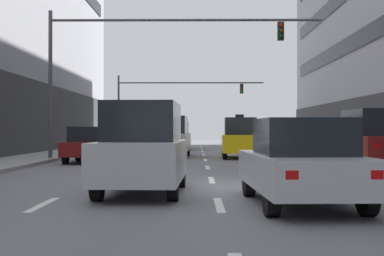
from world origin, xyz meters
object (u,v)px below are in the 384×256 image
(car_driving_1, at_px, (301,163))
(car_parked_2, at_px, (374,140))
(taxi_driving_2, at_px, (240,138))
(traffic_signal_1, at_px, (167,96))
(taxi_driving_3, at_px, (178,135))
(traffic_signal_0, at_px, (137,52))
(car_driving_5, at_px, (171,137))
(car_driving_4, at_px, (89,145))
(car_driving_0, at_px, (143,148))

(car_driving_1, distance_m, car_parked_2, 9.35)
(taxi_driving_2, relative_size, traffic_signal_1, 0.34)
(car_driving_1, relative_size, traffic_signal_1, 0.35)
(taxi_driving_3, distance_m, car_parked_2, 21.90)
(car_driving_1, distance_m, traffic_signal_1, 36.65)
(car_driving_1, bearing_deg, traffic_signal_0, 108.14)
(traffic_signal_1, bearing_deg, car_parked_2, -72.75)
(taxi_driving_3, relative_size, car_driving_5, 0.93)
(traffic_signal_0, bearing_deg, car_driving_5, 68.29)
(car_driving_1, relative_size, taxi_driving_2, 1.05)
(car_driving_1, xyz_separation_m, taxi_driving_3, (-3.32, 28.94, 0.20))
(car_driving_1, xyz_separation_m, car_parked_2, (4.18, 8.36, 0.25))
(taxi_driving_2, height_order, traffic_signal_0, traffic_signal_0)
(car_driving_4, distance_m, car_driving_5, 5.81)
(car_driving_1, relative_size, car_parked_2, 1.01)
(taxi_driving_3, height_order, car_driving_5, taxi_driving_3)
(car_driving_1, xyz_separation_m, traffic_signal_1, (-4.47, 36.20, 3.59))
(car_driving_0, xyz_separation_m, car_driving_1, (3.19, -1.88, -0.21))
(taxi_driving_2, xyz_separation_m, car_driving_4, (-6.93, -3.55, -0.24))
(traffic_signal_0, bearing_deg, car_driving_4, -150.39)
(car_driving_5, bearing_deg, car_driving_0, -89.57)
(car_driving_0, distance_m, traffic_signal_1, 34.51)
(car_driving_0, height_order, car_parked_2, car_parked_2)
(taxi_driving_2, bearing_deg, car_driving_0, -102.80)
(car_driving_0, distance_m, traffic_signal_0, 13.28)
(car_driving_4, height_order, car_driving_5, car_driving_5)
(car_driving_4, bearing_deg, car_driving_5, 54.13)
(car_driving_4, xyz_separation_m, traffic_signal_0, (1.97, 1.12, 4.27))
(car_driving_0, height_order, taxi_driving_3, taxi_driving_3)
(car_driving_0, relative_size, traffic_signal_1, 0.34)
(car_driving_0, distance_m, car_driving_4, 11.97)
(taxi_driving_3, xyz_separation_m, car_driving_5, (0.01, -10.92, 0.06))
(car_driving_1, xyz_separation_m, traffic_signal_0, (-4.73, 14.44, 4.23))
(car_driving_0, relative_size, car_driving_4, 1.02)
(traffic_signal_0, bearing_deg, car_parked_2, -34.32)
(car_driving_5, bearing_deg, car_driving_1, -79.60)
(taxi_driving_3, distance_m, traffic_signal_0, 15.11)
(car_driving_4, xyz_separation_m, car_parked_2, (10.88, -4.96, 0.29))
(car_driving_1, bearing_deg, taxi_driving_3, 96.54)
(taxi_driving_3, distance_m, car_driving_5, 10.92)
(car_driving_0, xyz_separation_m, taxi_driving_3, (-0.13, 27.05, -0.01))
(car_driving_1, distance_m, taxi_driving_3, 29.13)
(car_driving_4, bearing_deg, taxi_driving_2, 27.16)
(car_parked_2, bearing_deg, traffic_signal_0, 145.68)
(traffic_signal_1, bearing_deg, taxi_driving_3, -80.99)
(car_driving_0, distance_m, car_driving_1, 3.71)
(car_driving_5, xyz_separation_m, car_parked_2, (7.48, -9.66, -0.01))
(car_driving_5, bearing_deg, traffic_signal_0, -111.71)
(car_driving_4, xyz_separation_m, car_driving_5, (3.40, 4.70, 0.30))
(car_driving_0, height_order, taxi_driving_2, taxi_driving_2)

